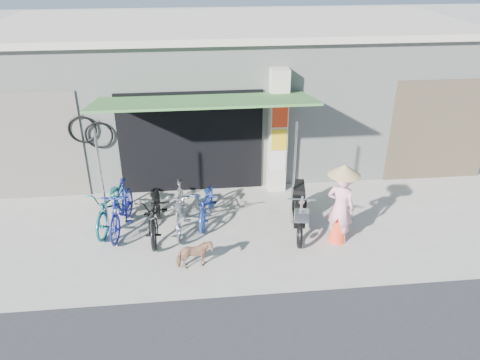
{
  "coord_description": "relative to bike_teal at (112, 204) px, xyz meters",
  "views": [
    {
      "loc": [
        -1.14,
        -7.8,
        5.48
      ],
      "look_at": [
        -0.2,
        1.0,
        1.0
      ],
      "focal_mm": 35.0,
      "sensor_mm": 36.0,
      "label": 1
    }
  ],
  "objects": [
    {
      "name": "neighbour_right",
      "position": [
        7.95,
        1.45,
        0.81
      ],
      "size": [
        2.6,
        0.06,
        2.6
      ],
      "primitive_type": "cube",
      "color": "brown",
      "rests_on": "ground"
    },
    {
      "name": "bike_blue",
      "position": [
        0.23,
        -0.25,
        0.04
      ],
      "size": [
        0.74,
        1.8,
        1.05
      ],
      "primitive_type": "imported",
      "rotation": [
        0.0,
        0.0,
        -0.14
      ],
      "color": "navy",
      "rests_on": "ground"
    },
    {
      "name": "bicycle_shop",
      "position": [
        2.95,
        3.95,
        1.34
      ],
      "size": [
        12.3,
        5.3,
        3.66
      ],
      "color": "#A7ACA4",
      "rests_on": "ground"
    },
    {
      "name": "awning",
      "position": [
        2.05,
        0.49,
        2.02
      ],
      "size": [
        4.6,
        1.88,
        2.72
      ],
      "color": "#33662D",
      "rests_on": "ground"
    },
    {
      "name": "moped",
      "position": [
        3.95,
        -0.54,
        0.01
      ],
      "size": [
        0.63,
        1.91,
        1.09
      ],
      "rotation": [
        0.0,
        0.0,
        -0.17
      ],
      "color": "black",
      "rests_on": "ground"
    },
    {
      "name": "bike_teal",
      "position": [
        0.0,
        0.0,
        0.0
      ],
      "size": [
        0.99,
        1.95,
        0.98
      ],
      "primitive_type": "imported",
      "rotation": [
        0.0,
        0.0,
        -0.19
      ],
      "color": "#155D62",
      "rests_on": "ground"
    },
    {
      "name": "street_dog",
      "position": [
        1.73,
        -1.74,
        -0.2
      ],
      "size": [
        0.73,
        0.45,
        0.58
      ],
      "primitive_type": "imported",
      "rotation": [
        0.0,
        0.0,
        1.78
      ],
      "color": "tan",
      "rests_on": "ground"
    },
    {
      "name": "nun",
      "position": [
        4.66,
        -1.12,
        0.36
      ],
      "size": [
        0.67,
        0.64,
        1.72
      ],
      "rotation": [
        0.0,
        0.0,
        2.53
      ],
      "color": "pink",
      "rests_on": "ground"
    },
    {
      "name": "shop_pillar",
      "position": [
        3.8,
        1.31,
        1.01
      ],
      "size": [
        0.42,
        0.44,
        3.0
      ],
      "color": "beige",
      "rests_on": "ground"
    },
    {
      "name": "bike_navy",
      "position": [
        2.03,
        -0.02,
        -0.07
      ],
      "size": [
        0.85,
        1.67,
        0.83
      ],
      "primitive_type": "imported",
      "rotation": [
        0.0,
        0.0,
        -0.2
      ],
      "color": "#233FA1",
      "rests_on": "ground"
    },
    {
      "name": "ground",
      "position": [
        2.95,
        -1.14,
        -0.49
      ],
      "size": [
        80.0,
        80.0,
        0.0
      ],
      "primitive_type": "plane",
      "color": "#AEA89E",
      "rests_on": "ground"
    },
    {
      "name": "neighbour_left",
      "position": [
        -2.05,
        1.45,
        0.81
      ],
      "size": [
        2.6,
        0.06,
        2.6
      ],
      "primitive_type": "cube",
      "color": "#6B665B",
      "rests_on": "ground"
    },
    {
      "name": "bike_black",
      "position": [
        0.95,
        -0.41,
        0.02
      ],
      "size": [
        0.68,
        1.94,
        1.02
      ],
      "primitive_type": "imported",
      "rotation": [
        0.0,
        0.0,
        -0.01
      ],
      "color": "black",
      "rests_on": "ground"
    },
    {
      "name": "bike_silver",
      "position": [
        1.45,
        -0.34,
        0.02
      ],
      "size": [
        0.57,
        1.72,
        1.02
      ],
      "primitive_type": "imported",
      "rotation": [
        0.0,
        0.0,
        -0.06
      ],
      "color": "#AFAFB4",
      "rests_on": "ground"
    }
  ]
}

